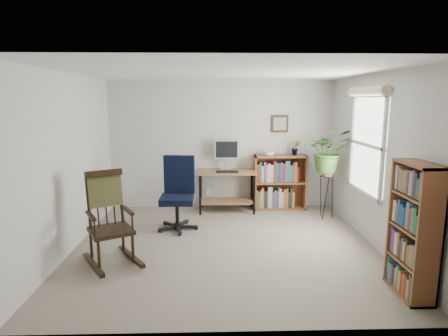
{
  "coord_description": "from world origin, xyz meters",
  "views": [
    {
      "loc": [
        -0.16,
        -5.02,
        2.04
      ],
      "look_at": [
        0.0,
        0.4,
        1.05
      ],
      "focal_mm": 30.0,
      "sensor_mm": 36.0,
      "label": 1
    }
  ],
  "objects_px": {
    "desk": "(227,191)",
    "rocking_chair": "(110,218)",
    "office_chair": "(177,194)",
    "tall_bookshelf": "(414,230)",
    "low_bookshelf": "(280,182)"
  },
  "relations": [
    {
      "from": "desk",
      "to": "rocking_chair",
      "type": "height_order",
      "value": "rocking_chair"
    },
    {
      "from": "office_chair",
      "to": "rocking_chair",
      "type": "bearing_deg",
      "value": -113.48
    },
    {
      "from": "desk",
      "to": "rocking_chair",
      "type": "bearing_deg",
      "value": -124.35
    },
    {
      "from": "desk",
      "to": "tall_bookshelf",
      "type": "height_order",
      "value": "tall_bookshelf"
    },
    {
      "from": "tall_bookshelf",
      "to": "office_chair",
      "type": "bearing_deg",
      "value": 141.91
    },
    {
      "from": "desk",
      "to": "rocking_chair",
      "type": "relative_size",
      "value": 0.88
    },
    {
      "from": "desk",
      "to": "rocking_chair",
      "type": "distance_m",
      "value": 2.72
    },
    {
      "from": "desk",
      "to": "low_bookshelf",
      "type": "distance_m",
      "value": 1.02
    },
    {
      "from": "low_bookshelf",
      "to": "desk",
      "type": "bearing_deg",
      "value": -173.17
    },
    {
      "from": "office_chair",
      "to": "tall_bookshelf",
      "type": "bearing_deg",
      "value": -31.89
    },
    {
      "from": "office_chair",
      "to": "tall_bookshelf",
      "type": "height_order",
      "value": "tall_bookshelf"
    },
    {
      "from": "tall_bookshelf",
      "to": "rocking_chair",
      "type": "bearing_deg",
      "value": 165.89
    },
    {
      "from": "office_chair",
      "to": "rocking_chair",
      "type": "distance_m",
      "value": 1.42
    },
    {
      "from": "office_chair",
      "to": "rocking_chair",
      "type": "height_order",
      "value": "rocking_chair"
    },
    {
      "from": "rocking_chair",
      "to": "low_bookshelf",
      "type": "relative_size",
      "value": 1.16
    }
  ]
}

